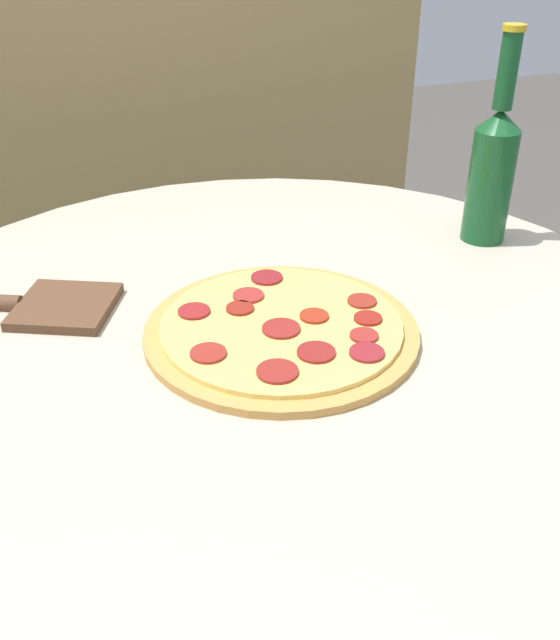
# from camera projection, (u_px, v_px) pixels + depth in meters

# --- Properties ---
(table) EXTENTS (1.00, 1.00, 0.78)m
(table) POSITION_uv_depth(u_px,v_px,m) (271.00, 444.00, 0.95)
(table) COLOR #B2A893
(table) RESTS_ON ground_plane
(fence_panel) EXTENTS (1.48, 0.04, 1.83)m
(fence_panel) POSITION_uv_depth(u_px,v_px,m) (113.00, 58.00, 1.52)
(fence_panel) COLOR tan
(fence_panel) RESTS_ON ground_plane
(pizza) EXTENTS (0.32, 0.32, 0.02)m
(pizza) POSITION_uv_depth(u_px,v_px,m) (280.00, 329.00, 0.82)
(pizza) COLOR #C68E47
(pizza) RESTS_ON table
(beer_bottle) EXTENTS (0.06, 0.06, 0.30)m
(beer_bottle) POSITION_uv_depth(u_px,v_px,m) (493.00, 167.00, 1.00)
(beer_bottle) COLOR #144C23
(beer_bottle) RESTS_ON table
(pizza_paddle) EXTENTS (0.25, 0.17, 0.02)m
(pizza_paddle) POSITION_uv_depth(u_px,v_px,m) (36.00, 305.00, 0.87)
(pizza_paddle) COLOR brown
(pizza_paddle) RESTS_ON table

